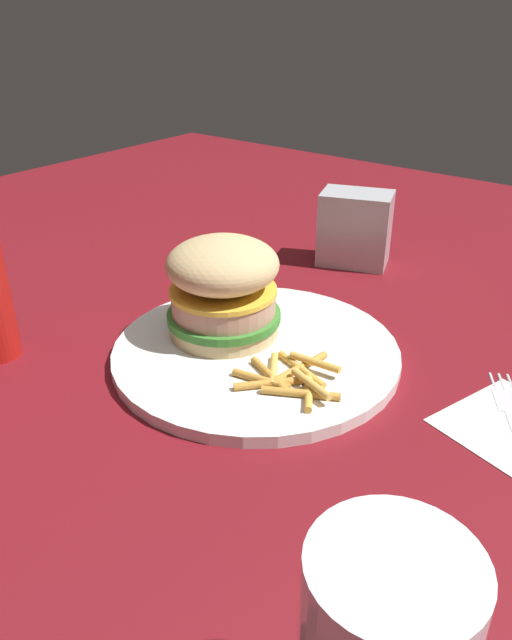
# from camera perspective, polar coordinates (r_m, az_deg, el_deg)

# --- Properties ---
(ground_plane) EXTENTS (1.60, 1.60, 0.00)m
(ground_plane) POSITION_cam_1_polar(r_m,az_deg,el_deg) (0.63, -2.49, -3.12)
(ground_plane) COLOR maroon
(plate) EXTENTS (0.28, 0.28, 0.01)m
(plate) POSITION_cam_1_polar(r_m,az_deg,el_deg) (0.62, 0.00, -2.96)
(plate) COLOR white
(plate) RESTS_ON ground_plane
(sandwich) EXTENTS (0.12, 0.12, 0.10)m
(sandwich) POSITION_cam_1_polar(r_m,az_deg,el_deg) (0.62, -3.04, 3.05)
(sandwich) COLOR tan
(sandwich) RESTS_ON plate
(fries_pile) EXTENTS (0.10, 0.10, 0.01)m
(fries_pile) POSITION_cam_1_polar(r_m,az_deg,el_deg) (0.56, 3.21, -5.30)
(fries_pile) COLOR gold
(fries_pile) RESTS_ON plate
(napkin_dispenser) EXTENTS (0.09, 0.10, 0.10)m
(napkin_dispenser) POSITION_cam_1_polar(r_m,az_deg,el_deg) (0.83, 9.09, 8.32)
(napkin_dispenser) COLOR #B7BABF
(napkin_dispenser) RESTS_ON ground_plane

